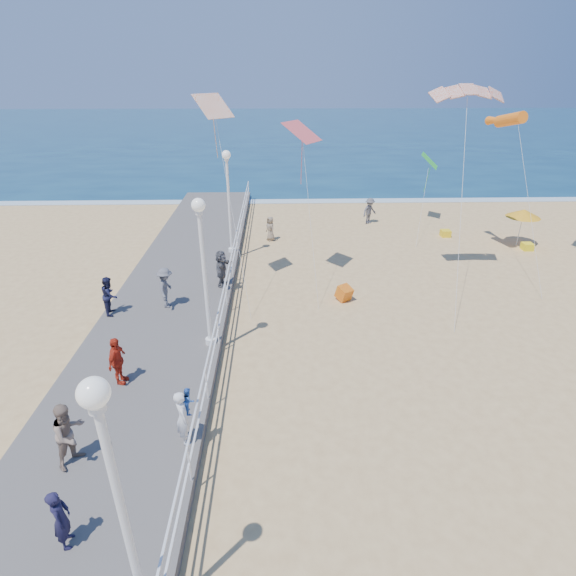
{
  "coord_description": "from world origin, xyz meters",
  "views": [
    {
      "loc": [
        -2.93,
        -13.74,
        9.32
      ],
      "look_at": [
        -2.5,
        2.0,
        1.6
      ],
      "focal_mm": 28.0,
      "sensor_mm": 36.0,
      "label": 1
    }
  ],
  "objects_px": {
    "spectator_0": "(61,519)",
    "spectator_5": "(222,268)",
    "lamp_post_near": "(117,491)",
    "spectator_1": "(69,434)",
    "woman_holding_toddler": "(183,417)",
    "beach_chair_right": "(527,247)",
    "spectator_3": "(117,361)",
    "beach_chair_left": "(445,233)",
    "lamp_post_mid": "(203,260)",
    "box_kite": "(344,294)",
    "spectator_7": "(110,295)",
    "beach_walker_c": "(270,229)",
    "spectator_2": "(166,288)",
    "beach_walker_a": "(370,211)",
    "toddler_held": "(188,400)",
    "lamp_post_far": "(228,192)",
    "beach_umbrella": "(524,213)"
  },
  "relations": [
    {
      "from": "spectator_0",
      "to": "spectator_7",
      "type": "height_order",
      "value": "spectator_7"
    },
    {
      "from": "spectator_0",
      "to": "lamp_post_near",
      "type": "bearing_deg",
      "value": -140.38
    },
    {
      "from": "spectator_5",
      "to": "lamp_post_far",
      "type": "bearing_deg",
      "value": 12.13
    },
    {
      "from": "lamp_post_near",
      "to": "beach_chair_left",
      "type": "bearing_deg",
      "value": 58.87
    },
    {
      "from": "woman_holding_toddler",
      "to": "spectator_7",
      "type": "bearing_deg",
      "value": 14.01
    },
    {
      "from": "spectator_3",
      "to": "beach_chair_left",
      "type": "relative_size",
      "value": 2.93
    },
    {
      "from": "toddler_held",
      "to": "beach_walker_a",
      "type": "xyz_separation_m",
      "value": [
        8.5,
        19.52,
        -0.78
      ]
    },
    {
      "from": "spectator_1",
      "to": "spectator_3",
      "type": "xyz_separation_m",
      "value": [
        0.17,
        3.15,
        -0.08
      ]
    },
    {
      "from": "beach_walker_c",
      "to": "beach_umbrella",
      "type": "bearing_deg",
      "value": 55.73
    },
    {
      "from": "beach_chair_right",
      "to": "woman_holding_toddler",
      "type": "bearing_deg",
      "value": -139.0
    },
    {
      "from": "spectator_0",
      "to": "spectator_5",
      "type": "xyz_separation_m",
      "value": [
        1.94,
        12.34,
        0.11
      ]
    },
    {
      "from": "beach_walker_a",
      "to": "beach_walker_c",
      "type": "relative_size",
      "value": 1.17
    },
    {
      "from": "toddler_held",
      "to": "spectator_2",
      "type": "distance_m",
      "value": 7.75
    },
    {
      "from": "lamp_post_far",
      "to": "spectator_2",
      "type": "distance_m",
      "value": 6.93
    },
    {
      "from": "woman_holding_toddler",
      "to": "spectator_2",
      "type": "xyz_separation_m",
      "value": [
        -2.07,
        7.57,
        0.06
      ]
    },
    {
      "from": "woman_holding_toddler",
      "to": "beach_chair_right",
      "type": "bearing_deg",
      "value": -65.68
    },
    {
      "from": "lamp_post_mid",
      "to": "toddler_held",
      "type": "height_order",
      "value": "lamp_post_mid"
    },
    {
      "from": "spectator_1",
      "to": "spectator_0",
      "type": "bearing_deg",
      "value": -134.25
    },
    {
      "from": "toddler_held",
      "to": "spectator_1",
      "type": "xyz_separation_m",
      "value": [
        -2.8,
        -0.76,
        -0.35
      ]
    },
    {
      "from": "lamp_post_mid",
      "to": "spectator_0",
      "type": "distance_m",
      "value": 8.19
    },
    {
      "from": "beach_walker_a",
      "to": "box_kite",
      "type": "relative_size",
      "value": 2.84
    },
    {
      "from": "lamp_post_far",
      "to": "toddler_held",
      "type": "bearing_deg",
      "value": -89.58
    },
    {
      "from": "spectator_1",
      "to": "spectator_3",
      "type": "bearing_deg",
      "value": 25.04
    },
    {
      "from": "spectator_5",
      "to": "woman_holding_toddler",
      "type": "bearing_deg",
      "value": -166.97
    },
    {
      "from": "lamp_post_far",
      "to": "beach_walker_a",
      "type": "relative_size",
      "value": 3.12
    },
    {
      "from": "spectator_5",
      "to": "box_kite",
      "type": "relative_size",
      "value": 2.8
    },
    {
      "from": "beach_walker_c",
      "to": "beach_umbrella",
      "type": "xyz_separation_m",
      "value": [
        14.44,
        -1.19,
        1.18
      ]
    },
    {
      "from": "box_kite",
      "to": "beach_chair_left",
      "type": "distance_m",
      "value": 11.14
    },
    {
      "from": "lamp_post_mid",
      "to": "beach_umbrella",
      "type": "height_order",
      "value": "lamp_post_mid"
    },
    {
      "from": "spectator_1",
      "to": "beach_walker_c",
      "type": "distance_m",
      "value": 17.82
    },
    {
      "from": "lamp_post_near",
      "to": "spectator_0",
      "type": "height_order",
      "value": "lamp_post_near"
    },
    {
      "from": "spectator_0",
      "to": "spectator_5",
      "type": "relative_size",
      "value": 0.87
    },
    {
      "from": "beach_chair_left",
      "to": "spectator_0",
      "type": "bearing_deg",
      "value": -126.86
    },
    {
      "from": "beach_walker_a",
      "to": "beach_chair_right",
      "type": "height_order",
      "value": "beach_walker_a"
    },
    {
      "from": "spectator_1",
      "to": "box_kite",
      "type": "height_order",
      "value": "spectator_1"
    },
    {
      "from": "box_kite",
      "to": "beach_chair_left",
      "type": "bearing_deg",
      "value": 14.7
    },
    {
      "from": "spectator_2",
      "to": "beach_walker_a",
      "type": "height_order",
      "value": "spectator_2"
    },
    {
      "from": "spectator_2",
      "to": "spectator_0",
      "type": "bearing_deg",
      "value": -179.18
    },
    {
      "from": "toddler_held",
      "to": "beach_walker_c",
      "type": "height_order",
      "value": "toddler_held"
    },
    {
      "from": "lamp_post_mid",
      "to": "beach_chair_left",
      "type": "relative_size",
      "value": 9.67
    },
    {
      "from": "spectator_2",
      "to": "lamp_post_mid",
      "type": "bearing_deg",
      "value": -143.21
    },
    {
      "from": "spectator_3",
      "to": "beach_walker_a",
      "type": "height_order",
      "value": "spectator_3"
    },
    {
      "from": "beach_umbrella",
      "to": "lamp_post_mid",
      "type": "bearing_deg",
      "value": -147.17
    },
    {
      "from": "box_kite",
      "to": "beach_chair_right",
      "type": "bearing_deg",
      "value": -5.88
    },
    {
      "from": "lamp_post_mid",
      "to": "spectator_5",
      "type": "bearing_deg",
      "value": 90.73
    },
    {
      "from": "spectator_0",
      "to": "beach_chair_right",
      "type": "xyz_separation_m",
      "value": [
        18.7,
        17.38,
        -0.93
      ]
    },
    {
      "from": "spectator_0",
      "to": "beach_chair_right",
      "type": "height_order",
      "value": "spectator_0"
    },
    {
      "from": "spectator_3",
      "to": "beach_chair_left",
      "type": "bearing_deg",
      "value": -38.52
    },
    {
      "from": "beach_walker_c",
      "to": "spectator_7",
      "type": "bearing_deg",
      "value": -63.23
    },
    {
      "from": "spectator_2",
      "to": "spectator_7",
      "type": "height_order",
      "value": "spectator_2"
    }
  ]
}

